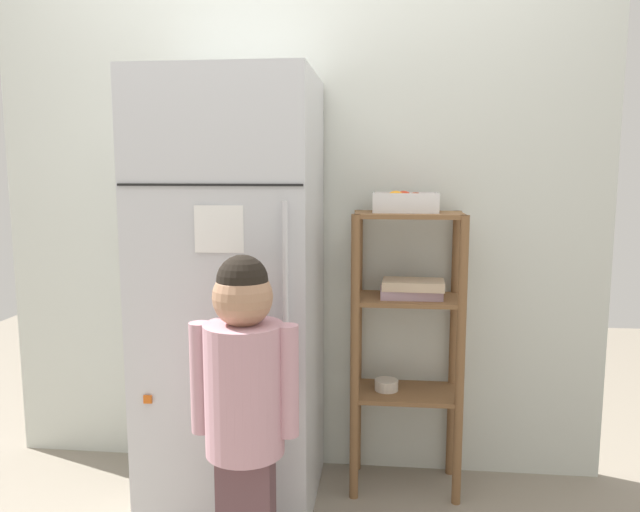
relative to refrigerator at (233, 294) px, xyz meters
name	(u,v)px	position (x,y,z in m)	size (l,w,h in m)	color
ground_plane	(286,500)	(0.21, -0.02, -0.84)	(6.00, 6.00, 0.00)	gray
kitchen_wall_back	(297,224)	(0.21, 0.33, 0.25)	(2.65, 0.03, 2.19)	silver
refrigerator	(233,294)	(0.00, 0.00, 0.00)	(0.65, 0.63, 1.69)	silver
child_standing	(244,388)	(0.16, -0.50, -0.19)	(0.35, 0.26, 1.07)	brown
pantry_shelf_unit	(407,323)	(0.69, 0.15, -0.13)	(0.45, 0.28, 1.16)	brown
fruit_bin	(404,202)	(0.67, 0.17, 0.36)	(0.26, 0.17, 0.09)	white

